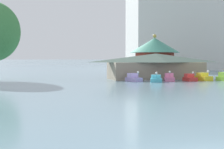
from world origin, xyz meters
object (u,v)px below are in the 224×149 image
at_px(pedal_boat_lavender, 134,78).
at_px(pedal_boat_cyan, 156,79).
at_px(background_building_block, 176,29).
at_px(pedal_boat_red, 190,78).
at_px(green_roof_pavilion, 155,55).
at_px(pedal_boat_pink, 169,78).
at_px(pedal_boat_yellow, 203,77).
at_px(boathouse, 156,66).

distance_m(pedal_boat_lavender, pedal_boat_cyan, 3.51).
bearing_deg(background_building_block, pedal_boat_red, -112.67).
xyz_separation_m(pedal_boat_cyan, green_roof_pavilion, (5.88, 15.40, 3.79)).
xyz_separation_m(pedal_boat_lavender, pedal_boat_pink, (5.58, -0.55, -0.01)).
xyz_separation_m(pedal_boat_pink, green_roof_pavilion, (3.08, 13.81, 3.74)).
relative_size(pedal_boat_cyan, pedal_boat_yellow, 0.96).
distance_m(pedal_boat_lavender, pedal_boat_yellow, 11.17).
distance_m(pedal_boat_yellow, green_roof_pavilion, 15.04).
bearing_deg(green_roof_pavilion, pedal_boat_red, -90.01).
bearing_deg(green_roof_pavilion, background_building_block, 58.52).
relative_size(boathouse, background_building_block, 0.60).
bearing_deg(pedal_boat_lavender, pedal_boat_cyan, 34.16).
distance_m(pedal_boat_yellow, background_building_block, 50.10).
distance_m(pedal_boat_lavender, green_roof_pavilion, 16.27).
height_order(pedal_boat_red, boathouse, boathouse).
distance_m(pedal_boat_red, green_roof_pavilion, 15.11).
xyz_separation_m(pedal_boat_cyan, background_building_block, (25.11, 46.80, 11.69)).
bearing_deg(background_building_block, pedal_boat_pink, -116.26).
height_order(pedal_boat_pink, pedal_boat_red, pedal_boat_pink).
bearing_deg(background_building_block, green_roof_pavilion, -121.48).
height_order(green_roof_pavilion, background_building_block, background_building_block).
height_order(pedal_boat_lavender, pedal_boat_cyan, pedal_boat_lavender).
distance_m(pedal_boat_lavender, pedal_boat_pink, 5.61).
relative_size(pedal_boat_cyan, pedal_boat_pink, 1.03).
xyz_separation_m(pedal_boat_yellow, boathouse, (-5.46, 6.17, 1.76)).
distance_m(pedal_boat_lavender, boathouse, 7.79).
bearing_deg(green_roof_pavilion, pedal_boat_pink, -102.57).
bearing_deg(pedal_boat_yellow, pedal_boat_cyan, -92.29).
bearing_deg(pedal_boat_red, pedal_boat_yellow, 95.40).
bearing_deg(background_building_block, pedal_boat_yellow, -110.13).
relative_size(pedal_boat_pink, boathouse, 0.15).
bearing_deg(green_roof_pavilion, pedal_boat_lavender, -123.16).
relative_size(pedal_boat_cyan, pedal_boat_red, 1.21).
bearing_deg(boathouse, pedal_boat_yellow, -48.50).
relative_size(pedal_boat_lavender, boathouse, 0.17).
height_order(pedal_boat_red, pedal_boat_yellow, pedal_boat_yellow).
height_order(pedal_boat_lavender, pedal_boat_pink, pedal_boat_pink).
distance_m(pedal_boat_lavender, pedal_boat_red, 8.77).
height_order(pedal_boat_cyan, pedal_boat_red, pedal_boat_cyan).
bearing_deg(green_roof_pavilion, boathouse, -110.15).
xyz_separation_m(pedal_boat_red, boathouse, (-3.01, 6.43, 1.81)).
relative_size(pedal_boat_pink, pedal_boat_red, 1.17).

